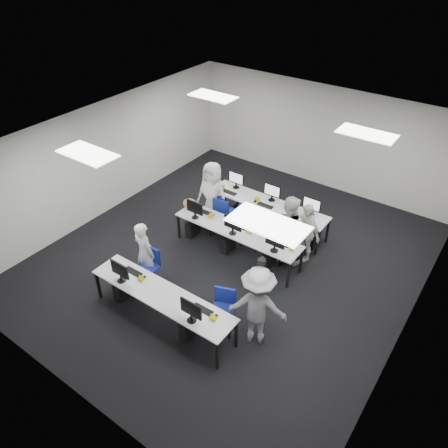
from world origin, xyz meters
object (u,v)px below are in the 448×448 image
Objects in this scene: student_0 at (145,252)px; chair_5 at (224,217)px; student_2 at (212,195)px; chair_7 at (292,241)px; photographer at (257,306)px; desk_mid at (237,231)px; chair_0 at (148,274)px; chair_4 at (281,250)px; student_3 at (306,232)px; chair_2 at (213,219)px; chair_3 at (253,234)px; desk_front at (162,296)px; chair_6 at (251,226)px; chair_1 at (222,318)px; student_1 at (288,229)px.

chair_5 is at bearing -88.01° from student_0.
student_0 is at bearing -88.71° from student_2.
photographer is at bearing -85.73° from chair_7.
desk_mid is at bearing -30.91° from student_2.
photographer is at bearing -0.07° from chair_0.
desk_mid is at bearing -139.32° from chair_4.
chair_5 is 0.61× the size of student_3.
chair_2 is 0.52× the size of student_2.
chair_4 is 0.73m from student_3.
student_0 is at bearing -109.97° from student_3.
chair_0 is 2.80m from student_2.
chair_0 is 2.79m from photographer.
student_2 is at bearing 174.47° from chair_7.
chair_0 reaches higher than desk_mid.
desk_mid is 1.87× the size of photographer.
chair_3 is 0.54× the size of photographer.
desk_front is 3.27× the size of chair_6.
desk_front is at bearing 154.49° from student_0.
chair_5 is at bearing -155.80° from student_3.
student_0 is at bearing 147.69° from desk_front.
chair_4 is at bearing -7.58° from student_2.
chair_4 is (0.84, -0.11, -0.03)m from chair_3.
chair_1 is at bearing -65.38° from chair_5.
chair_7 is (0.92, 0.33, -0.02)m from chair_3.
photographer is (2.98, -2.62, -0.03)m from student_2.
photographer reaches higher than student_3.
chair_4 is at bearing 73.65° from chair_1.
student_2 reaches higher than chair_0.
desk_front is 1.81× the size of student_2.
desk_front is 1.35m from student_0.
chair_0 is at bearing 149.26° from desk_front.
chair_7 is 0.69m from student_1.
desk_mid is at bearing -50.05° from chair_5.
chair_7 reaches higher than chair_4.
chair_3 is at bearing -7.21° from student_2.
student_0 reaches higher than chair_2.
chair_4 is 2.57m from photographer.
chair_1 reaches higher than chair_4.
chair_1 is 3.11m from chair_6.
chair_5 reaches higher than chair_4.
chair_7 reaches higher than desk_front.
chair_0 is at bearing -106.83° from student_3.
chair_2 is at bearing -83.98° from student_0.
chair_5 is 1.07× the size of chair_7.
student_0 is at bearing -75.44° from chair_2.
desk_front is 3.31m from student_1.
chair_6 reaches higher than chair_7.
student_0 is (-1.14, 0.72, 0.07)m from desk_front.
student_2 is at bearing -155.02° from student_3.
chair_5 is 0.61× the size of student_0.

